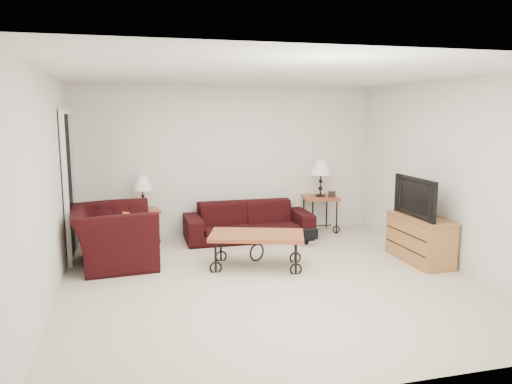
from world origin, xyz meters
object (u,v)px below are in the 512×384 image
(lamp_right, at_px, (321,178))
(sofa, at_px, (249,221))
(armchair, at_px, (114,236))
(coffee_table, at_px, (257,250))
(tv_stand, at_px, (420,239))
(side_table_left, at_px, (144,227))
(lamp_left, at_px, (143,193))
(side_table_right, at_px, (320,214))
(television, at_px, (421,197))
(backpack, at_px, (307,229))

(lamp_right, bearing_deg, sofa, -172.23)
(armchair, bearing_deg, coffee_table, -113.11)
(coffee_table, bearing_deg, sofa, 80.43)
(armchair, xyz_separation_m, tv_stand, (4.11, -0.93, -0.08))
(sofa, distance_m, side_table_left, 1.67)
(lamp_left, xyz_separation_m, tv_stand, (3.67, -1.97, -0.48))
(side_table_right, bearing_deg, television, -71.15)
(coffee_table, relative_size, tv_stand, 1.16)
(armchair, bearing_deg, television, -107.76)
(lamp_left, height_order, coffee_table, lamp_left)
(lamp_right, distance_m, backpack, 1.15)
(side_table_left, height_order, coffee_table, side_table_left)
(lamp_left, bearing_deg, side_table_left, 0.00)
(side_table_right, relative_size, tv_stand, 0.59)
(lamp_left, xyz_separation_m, coffee_table, (1.42, -1.64, -0.57))
(sofa, distance_m, tv_stand, 2.69)
(side_table_left, xyz_separation_m, tv_stand, (3.67, -1.97, 0.05))
(side_table_right, height_order, lamp_left, lamp_left)
(side_table_right, relative_size, lamp_left, 1.17)
(coffee_table, distance_m, backpack, 1.37)
(backpack, bearing_deg, coffee_table, -126.44)
(lamp_left, height_order, backpack, lamp_left)
(lamp_right, xyz_separation_m, tv_stand, (0.69, -1.97, -0.62))
(side_table_left, distance_m, television, 4.20)
(armchair, height_order, television, television)
(lamp_right, distance_m, armchair, 3.61)
(lamp_right, relative_size, coffee_table, 0.51)
(side_table_right, bearing_deg, sofa, -172.23)
(armchair, bearing_deg, side_table_left, -27.52)
(armchair, relative_size, television, 1.29)
(side_table_left, xyz_separation_m, lamp_right, (2.98, 0.00, 0.67))
(side_table_left, distance_m, side_table_right, 2.98)
(sofa, height_order, lamp_left, lamp_left)
(side_table_left, distance_m, armchair, 1.13)
(television, height_order, backpack, television)
(lamp_left, bearing_deg, coffee_table, -49.25)
(side_table_left, bearing_deg, side_table_right, 0.00)
(armchair, xyz_separation_m, backpack, (2.89, 0.29, -0.15))
(sofa, distance_m, lamp_left, 1.75)
(sofa, distance_m, lamp_right, 1.48)
(tv_stand, height_order, backpack, tv_stand)
(side_table_left, bearing_deg, lamp_left, 0.00)
(side_table_left, distance_m, coffee_table, 2.17)
(lamp_left, bearing_deg, sofa, -6.17)
(coffee_table, relative_size, television, 1.30)
(side_table_left, relative_size, television, 0.56)
(side_table_left, bearing_deg, television, -28.28)
(side_table_left, height_order, lamp_right, lamp_right)
(tv_stand, xyz_separation_m, backpack, (-1.22, 1.21, -0.07))
(side_table_right, relative_size, coffee_table, 0.51)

